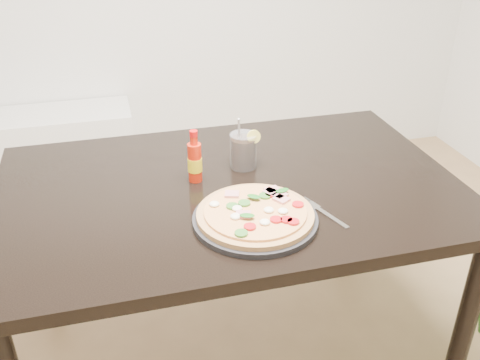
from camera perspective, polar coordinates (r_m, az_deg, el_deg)
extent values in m
cube|color=black|center=(1.65, -1.06, -1.08)|extent=(1.40, 0.90, 0.04)
cylinder|color=black|center=(1.84, 22.76, -14.61)|extent=(0.06, 0.06, 0.71)
cylinder|color=black|center=(2.16, -20.39, -6.77)|extent=(0.06, 0.06, 0.71)
cylinder|color=black|center=(2.35, 12.02, -2.37)|extent=(0.06, 0.06, 0.71)
cylinder|color=black|center=(1.46, 1.62, -4.21)|extent=(0.34, 0.34, 0.02)
cylinder|color=tan|center=(1.45, 1.63, -3.71)|extent=(0.32, 0.32, 0.01)
cylinder|color=tan|center=(1.44, 1.64, -3.36)|extent=(0.28, 0.28, 0.01)
cube|color=#CD8082|center=(1.52, 3.34, -1.29)|extent=(0.05, 0.05, 0.01)
cube|color=#CD8082|center=(1.53, 3.47, -1.07)|extent=(0.05, 0.04, 0.01)
cube|color=#CD8082|center=(1.49, 4.43, -2.06)|extent=(0.05, 0.05, 0.01)
cube|color=#CD8082|center=(1.41, 0.35, -3.71)|extent=(0.05, 0.05, 0.01)
cube|color=#CD8082|center=(1.51, -0.87, -1.51)|extent=(0.05, 0.04, 0.01)
cube|color=#CD8082|center=(1.50, 4.26, -1.64)|extent=(0.05, 0.05, 0.01)
cylinder|color=red|center=(1.40, 3.86, -4.24)|extent=(0.03, 0.03, 0.01)
cylinder|color=red|center=(1.40, 4.97, -4.25)|extent=(0.03, 0.03, 0.01)
cylinder|color=red|center=(1.37, 1.06, -5.01)|extent=(0.03, 0.03, 0.01)
cylinder|color=red|center=(1.47, 6.20, -2.61)|extent=(0.03, 0.03, 0.01)
cylinder|color=red|center=(1.39, 5.70, -4.45)|extent=(0.03, 0.03, 0.01)
cylinder|color=red|center=(1.51, 3.29, -1.54)|extent=(0.03, 0.03, 0.01)
cylinder|color=#326E24|center=(1.50, 2.70, -1.69)|extent=(0.03, 0.03, 0.01)
cylinder|color=#326E24|center=(1.46, 0.46, -2.48)|extent=(0.03, 0.03, 0.01)
cylinder|color=#326E24|center=(1.34, 0.13, -5.70)|extent=(0.03, 0.03, 0.01)
cylinder|color=#326E24|center=(1.45, -0.82, -2.81)|extent=(0.03, 0.03, 0.01)
ellipsoid|color=white|center=(1.38, 2.65, -4.51)|extent=(0.03, 0.03, 0.01)
ellipsoid|color=white|center=(1.46, -2.76, -2.57)|extent=(0.03, 0.03, 0.01)
ellipsoid|color=white|center=(1.41, -0.49, -3.90)|extent=(0.03, 0.03, 0.01)
ellipsoid|color=white|center=(1.44, -0.31, -3.05)|extent=(0.03, 0.03, 0.01)
ellipsoid|color=white|center=(1.43, 4.61, -3.31)|extent=(0.03, 0.03, 0.01)
ellipsoid|color=white|center=(1.43, 3.09, -3.20)|extent=(0.03, 0.03, 0.01)
ellipsoid|color=#186417|center=(1.52, 4.54, -1.10)|extent=(0.04, 0.03, 0.00)
ellipsoid|color=#186417|center=(1.40, 0.76, -3.79)|extent=(0.05, 0.03, 0.00)
ellipsoid|color=#186417|center=(1.48, 1.49, -1.76)|extent=(0.05, 0.04, 0.00)
cylinder|color=red|center=(1.64, -4.84, 1.87)|extent=(0.05, 0.05, 0.12)
cylinder|color=yellow|center=(1.64, -4.83, 1.67)|extent=(0.04, 0.04, 0.04)
cylinder|color=red|center=(1.60, -4.95, 4.25)|extent=(0.02, 0.02, 0.03)
cylinder|color=red|center=(1.59, -4.98, 4.96)|extent=(0.02, 0.02, 0.02)
cylinder|color=black|center=(1.72, 0.36, 2.94)|extent=(0.08, 0.08, 0.10)
cylinder|color=silver|center=(1.72, 0.36, 3.15)|extent=(0.09, 0.09, 0.11)
cylinder|color=#F2E059|center=(1.68, 1.47, 4.64)|extent=(0.04, 0.01, 0.04)
cylinder|color=#B2B2B7|center=(1.71, -0.05, 4.25)|extent=(0.03, 0.06, 0.17)
cube|color=silver|center=(1.49, 9.83, -4.03)|extent=(0.05, 0.12, 0.00)
cube|color=silver|center=(1.54, 7.80, -2.71)|extent=(0.04, 0.05, 0.00)
cube|color=silver|center=(1.55, 6.75, -2.29)|extent=(0.01, 0.03, 0.00)
cube|color=silver|center=(1.56, 6.92, -2.22)|extent=(0.01, 0.03, 0.00)
cube|color=silver|center=(1.56, 7.09, -2.16)|extent=(0.01, 0.03, 0.00)
cube|color=silver|center=(1.56, 7.26, -2.09)|extent=(0.01, 0.03, 0.00)
cube|color=white|center=(3.14, -24.04, 1.80)|extent=(1.40, 0.34, 0.50)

